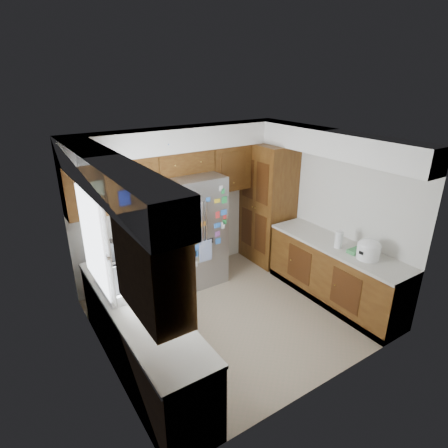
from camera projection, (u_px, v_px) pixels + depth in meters
The scene contains 12 objects.
floor at pixel (235, 315), 5.40m from camera, with size 3.60×3.60×0.00m, color gray.
room_shell at pixel (214, 189), 4.94m from camera, with size 3.64×3.24×2.52m.
left_counter_run at pixel (142, 322), 4.57m from camera, with size 1.36×3.20×0.92m.
right_counter_run at pixel (334, 275), 5.64m from camera, with size 0.63×2.25×0.92m.
pantry at pixel (268, 204), 6.65m from camera, with size 0.60×0.90×2.15m, color #43230C.
fridge at pixel (192, 230), 5.99m from camera, with size 0.90×0.79×1.80m.
bridge_cabinet at pixel (183, 162), 5.76m from camera, with size 0.96×0.34×0.35m, color #43230C.
fridge_top_items at pixel (181, 142), 5.58m from camera, with size 0.94×0.31×0.30m.
sink_assembly at pixel (125, 283), 4.34m from camera, with size 0.52×0.70×0.37m.
left_counter_clutter at pixel (109, 252), 4.93m from camera, with size 0.40×0.85×0.38m.
rice_cooker at pixel (369, 249), 5.01m from camera, with size 0.32×0.31×0.27m.
paper_towel at pixel (339, 240), 5.32m from camera, with size 0.11×0.11×0.25m, color white.
Camera 1 is at (-2.60, -3.68, 3.26)m, focal length 30.00 mm.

